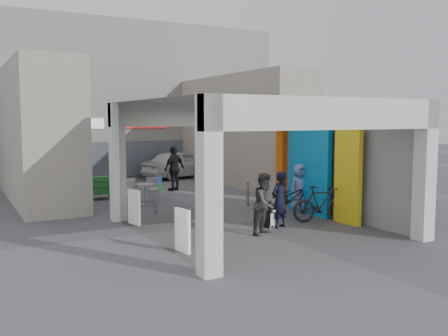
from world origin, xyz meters
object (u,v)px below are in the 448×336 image
produce_stand (97,190)px  man_crates (174,168)px  border_collie (270,218)px  white_van (181,164)px  cafe_set (139,195)px  bicycle_rear (321,204)px  bicycle_front (292,198)px  man_with_dog (279,200)px  man_back_turned (265,204)px  man_elderly (300,188)px

produce_stand → man_crates: bearing=20.6°
border_collie → white_van: (2.59, 12.10, 0.45)m
white_van → cafe_set: bearing=130.1°
cafe_set → bicycle_rear: (3.70, -5.56, 0.22)m
border_collie → bicycle_front: size_ratio=0.32×
produce_stand → man_with_dog: (3.22, -7.37, 0.46)m
bicycle_front → white_van: bearing=-14.4°
border_collie → white_van: size_ratio=0.16×
produce_stand → bicycle_rear: (4.77, -7.29, 0.20)m
cafe_set → man_back_turned: 6.28m
cafe_set → bicycle_rear: bearing=-56.4°
cafe_set → produce_stand: (-1.07, 1.73, 0.02)m
cafe_set → man_elderly: bearing=-44.8°
border_collie → bicycle_rear: bicycle_rear is taller
man_elderly → bicycle_rear: 1.59m
man_with_dog → man_back_turned: man_back_turned is taller
cafe_set → man_crates: bearing=45.3°
man_with_dog → man_crates: bearing=-110.5°
white_van → produce_stand: bearing=115.6°
cafe_set → man_with_dog: size_ratio=0.93×
man_back_turned → white_van: (3.14, 12.69, -0.10)m
bicycle_front → bicycle_rear: (0.12, -1.31, -0.01)m
border_collie → man_elderly: size_ratio=0.41×
border_collie → man_back_turned: 0.98m
bicycle_rear → bicycle_front: bearing=19.0°
man_elderly → bicycle_front: size_ratio=0.76×
cafe_set → man_elderly: 5.74m
man_with_dog → bicycle_rear: man_with_dog is taller
man_with_dog → man_elderly: bearing=-158.9°
produce_stand → border_collie: (2.98, -7.25, -0.07)m
man_back_turned → bicycle_front: man_back_turned is taller
man_crates → bicycle_front: size_ratio=0.91×
cafe_set → man_with_dog: 6.05m
man_back_turned → bicycle_rear: size_ratio=0.91×
man_back_turned → man_elderly: (2.70, 2.08, -0.02)m
cafe_set → border_collie: 5.84m
man_back_turned → white_van: size_ratio=0.39×
cafe_set → white_van: white_van is taller
border_collie → man_back_turned: bearing=-137.6°
man_with_dog → produce_stand: bearing=-85.3°
cafe_set → man_crates: (2.37, 2.40, 0.63)m
man_back_turned → bicycle_rear: bearing=-12.5°
man_crates → bicycle_rear: bearing=75.1°
man_with_dog → bicycle_rear: 1.58m
cafe_set → bicycle_rear: 6.69m
bicycle_rear → produce_stand: bearing=47.1°
produce_stand → border_collie: size_ratio=1.93×
bicycle_rear → cafe_set: bearing=47.5°
border_collie → bicycle_front: bearing=32.1°
cafe_set → white_van: size_ratio=0.35×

